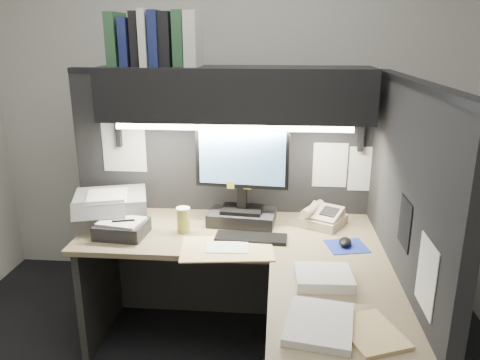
{
  "coord_description": "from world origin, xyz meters",
  "views": [
    {
      "loc": [
        0.38,
        -1.93,
        1.81
      ],
      "look_at": [
        0.17,
        0.51,
        1.06
      ],
      "focal_mm": 35.0,
      "sensor_mm": 36.0,
      "label": 1
    }
  ],
  "objects_px": {
    "telephone": "(323,218)",
    "coffee_cup": "(184,221)",
    "overhead_shelf": "(235,94)",
    "notebook_stack": "(122,229)",
    "desk": "(284,335)",
    "monitor": "(242,186)",
    "keyboard": "(251,238)",
    "printer": "(111,207)"
  },
  "relations": [
    {
      "from": "coffee_cup",
      "to": "overhead_shelf",
      "type": "bearing_deg",
      "value": 38.6
    },
    {
      "from": "coffee_cup",
      "to": "printer",
      "type": "xyz_separation_m",
      "value": [
        -0.48,
        0.14,
        0.01
      ]
    },
    {
      "from": "coffee_cup",
      "to": "monitor",
      "type": "bearing_deg",
      "value": 26.61
    },
    {
      "from": "overhead_shelf",
      "to": "telephone",
      "type": "bearing_deg",
      "value": -5.07
    },
    {
      "from": "monitor",
      "to": "notebook_stack",
      "type": "height_order",
      "value": "monitor"
    },
    {
      "from": "printer",
      "to": "desk",
      "type": "bearing_deg",
      "value": -49.51
    },
    {
      "from": "monitor",
      "to": "printer",
      "type": "relative_size",
      "value": 1.41
    },
    {
      "from": "overhead_shelf",
      "to": "coffee_cup",
      "type": "bearing_deg",
      "value": -141.4
    },
    {
      "from": "desk",
      "to": "overhead_shelf",
      "type": "bearing_deg",
      "value": 111.79
    },
    {
      "from": "telephone",
      "to": "coffee_cup",
      "type": "height_order",
      "value": "coffee_cup"
    },
    {
      "from": "keyboard",
      "to": "coffee_cup",
      "type": "bearing_deg",
      "value": 172.32
    },
    {
      "from": "telephone",
      "to": "notebook_stack",
      "type": "height_order",
      "value": "telephone"
    },
    {
      "from": "printer",
      "to": "notebook_stack",
      "type": "relative_size",
      "value": 1.57
    },
    {
      "from": "keyboard",
      "to": "notebook_stack",
      "type": "height_order",
      "value": "notebook_stack"
    },
    {
      "from": "desk",
      "to": "coffee_cup",
      "type": "relative_size",
      "value": 12.26
    },
    {
      "from": "monitor",
      "to": "keyboard",
      "type": "bearing_deg",
      "value": -68.15
    },
    {
      "from": "desk",
      "to": "printer",
      "type": "bearing_deg",
      "value": 147.56
    },
    {
      "from": "overhead_shelf",
      "to": "keyboard",
      "type": "xyz_separation_m",
      "value": [
        0.11,
        -0.29,
        -0.76
      ]
    },
    {
      "from": "keyboard",
      "to": "printer",
      "type": "height_order",
      "value": "printer"
    },
    {
      "from": "keyboard",
      "to": "telephone",
      "type": "relative_size",
      "value": 1.7
    },
    {
      "from": "overhead_shelf",
      "to": "printer",
      "type": "height_order",
      "value": "overhead_shelf"
    },
    {
      "from": "coffee_cup",
      "to": "notebook_stack",
      "type": "xyz_separation_m",
      "value": [
        -0.34,
        -0.08,
        -0.03
      ]
    },
    {
      "from": "telephone",
      "to": "notebook_stack",
      "type": "distance_m",
      "value": 1.18
    },
    {
      "from": "monitor",
      "to": "printer",
      "type": "xyz_separation_m",
      "value": [
        -0.8,
        -0.02,
        -0.15
      ]
    },
    {
      "from": "desk",
      "to": "notebook_stack",
      "type": "height_order",
      "value": "notebook_stack"
    },
    {
      "from": "overhead_shelf",
      "to": "keyboard",
      "type": "bearing_deg",
      "value": -68.81
    },
    {
      "from": "desk",
      "to": "telephone",
      "type": "height_order",
      "value": "telephone"
    },
    {
      "from": "overhead_shelf",
      "to": "monitor",
      "type": "height_order",
      "value": "overhead_shelf"
    },
    {
      "from": "telephone",
      "to": "monitor",
      "type": "bearing_deg",
      "value": -148.91
    },
    {
      "from": "notebook_stack",
      "to": "desk",
      "type": "bearing_deg",
      "value": -26.19
    },
    {
      "from": "overhead_shelf",
      "to": "keyboard",
      "type": "distance_m",
      "value": 0.82
    },
    {
      "from": "overhead_shelf",
      "to": "coffee_cup",
      "type": "distance_m",
      "value": 0.79
    },
    {
      "from": "monitor",
      "to": "telephone",
      "type": "distance_m",
      "value": 0.52
    },
    {
      "from": "overhead_shelf",
      "to": "notebook_stack",
      "type": "relative_size",
      "value": 5.77
    },
    {
      "from": "desk",
      "to": "printer",
      "type": "xyz_separation_m",
      "value": [
        -1.06,
        0.67,
        0.37
      ]
    },
    {
      "from": "printer",
      "to": "notebook_stack",
      "type": "xyz_separation_m",
      "value": [
        0.14,
        -0.22,
        -0.04
      ]
    },
    {
      "from": "overhead_shelf",
      "to": "telephone",
      "type": "relative_size",
      "value": 6.63
    },
    {
      "from": "keyboard",
      "to": "coffee_cup",
      "type": "distance_m",
      "value": 0.4
    },
    {
      "from": "keyboard",
      "to": "notebook_stack",
      "type": "bearing_deg",
      "value": -176.92
    },
    {
      "from": "keyboard",
      "to": "printer",
      "type": "relative_size",
      "value": 0.95
    },
    {
      "from": "coffee_cup",
      "to": "notebook_stack",
      "type": "relative_size",
      "value": 0.52
    },
    {
      "from": "monitor",
      "to": "coffee_cup",
      "type": "height_order",
      "value": "monitor"
    }
  ]
}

